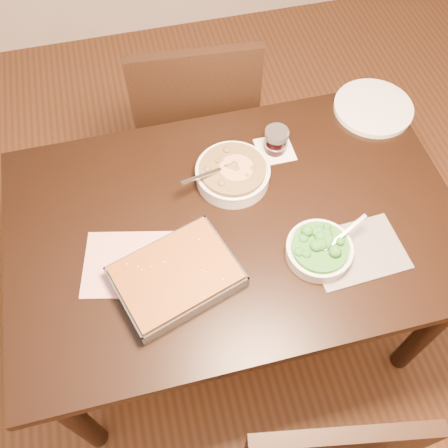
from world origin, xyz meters
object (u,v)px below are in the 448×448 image
object	(u,v)px
broccoli_bowl	(319,250)
stew_bowl	(233,173)
table	(234,236)
chair_far	(195,120)
dinner_plate	(373,108)
baking_dish	(176,276)
wine_tumbler	(276,140)

from	to	relation	value
broccoli_bowl	stew_bowl	bearing A→B (deg)	118.13
table	broccoli_bowl	world-z (taller)	broccoli_bowl
broccoli_bowl	chair_far	size ratio (longest dim) A/B	0.22
table	broccoli_bowl	xyz separation A→B (m)	(0.21, -0.17, 0.12)
dinner_plate	chair_far	size ratio (longest dim) A/B	0.29
baking_dish	wine_tumbler	world-z (taller)	wine_tumbler
stew_bowl	wine_tumbler	distance (m)	0.19
baking_dish	chair_far	size ratio (longest dim) A/B	0.40
table	stew_bowl	world-z (taller)	stew_bowl
dinner_plate	chair_far	world-z (taller)	chair_far
broccoli_bowl	wine_tumbler	size ratio (longest dim) A/B	2.45
stew_bowl	broccoli_bowl	world-z (taller)	stew_bowl
table	stew_bowl	bearing A→B (deg)	78.07
stew_bowl	wine_tumbler	size ratio (longest dim) A/B	2.93
broccoli_bowl	baking_dish	bearing A→B (deg)	178.00
chair_far	broccoli_bowl	bearing A→B (deg)	108.91
baking_dish	dinner_plate	world-z (taller)	baking_dish
baking_dish	wine_tumbler	bearing A→B (deg)	26.16
table	broccoli_bowl	size ratio (longest dim) A/B	6.45
table	dinner_plate	bearing A→B (deg)	29.34
wine_tumbler	chair_far	bearing A→B (deg)	117.39
stew_bowl	baking_dish	size ratio (longest dim) A/B	0.66
table	stew_bowl	xyz separation A→B (m)	(0.03, 0.16, 0.13)
stew_bowl	chair_far	distance (m)	0.53
baking_dish	chair_far	xyz separation A→B (m)	(0.21, 0.79, -0.23)
wine_tumbler	chair_far	distance (m)	0.51
broccoli_bowl	wine_tumbler	world-z (taller)	wine_tumbler
broccoli_bowl	baking_dish	distance (m)	0.42
baking_dish	chair_far	bearing A→B (deg)	57.13
chair_far	baking_dish	bearing A→B (deg)	79.36
stew_bowl	chair_far	size ratio (longest dim) A/B	0.26
table	broccoli_bowl	distance (m)	0.30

